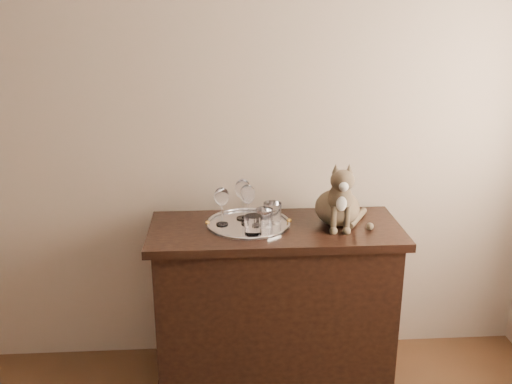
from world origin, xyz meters
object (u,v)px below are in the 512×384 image
sideboard (274,306)px  cat (338,191)px  tumbler_c (272,213)px  tumbler_b (253,225)px  wine_glass_b (243,199)px  wine_glass_d (247,204)px  tray (249,225)px  tumbler_a (264,218)px  wine_glass_c (222,206)px

sideboard → cat: cat is taller
sideboard → tumbler_c: bearing=104.7°
tumbler_b → cat: size_ratio=0.27×
sideboard → wine_glass_b: (-0.15, 0.10, 0.53)m
wine_glass_d → cat: 0.43m
tray → tumbler_a: bearing=-26.7°
tray → wine_glass_d: 0.10m
tumbler_a → tumbler_c: tumbler_c is taller
tumbler_c → wine_glass_c: bearing=-176.1°
tumbler_a → tumbler_b: size_ratio=0.98×
sideboard → wine_glass_b: 0.56m
wine_glass_b → tumbler_a: 0.16m
cat → tumbler_c: bearing=-178.9°
wine_glass_c → tumbler_c: wine_glass_c is taller
wine_glass_c → tumbler_b: (0.14, -0.13, -0.05)m
tumbler_a → wine_glass_b: bearing=131.4°
sideboard → wine_glass_d: wine_glass_d is taller
wine_glass_b → tumbler_b: 0.21m
tumbler_b → tumbler_c: 0.18m
tumbler_c → cat: (0.31, -0.02, 0.11)m
sideboard → wine_glass_c: 0.58m
sideboard → tray: size_ratio=3.00×
wine_glass_b → tumbler_a: size_ratio=2.30×
sideboard → cat: (0.30, 0.02, 0.59)m
tray → wine_glass_b: (-0.02, 0.07, 0.10)m
wine_glass_b → wine_glass_c: size_ratio=1.08×
wine_glass_c → tumbler_b: bearing=-42.1°
wine_glass_d → tumbler_c: bearing=5.8°
tray → wine_glass_b: size_ratio=1.98×
wine_glass_b → wine_glass_d: (0.02, -0.07, -0.00)m
tumbler_a → tumbler_b: tumbler_b is taller
tray → wine_glass_d: bearing=146.3°
tray → tumbler_a: (0.07, -0.04, 0.05)m
wine_glass_b → tumbler_c: size_ratio=2.06×
sideboard → cat: 0.66m
tumbler_c → sideboard: bearing=-75.3°
tumbler_a → cat: bearing=5.5°
tray → wine_glass_c: bearing=-179.4°
wine_glass_d → cat: (0.43, -0.01, 0.06)m
tray → tumbler_a: size_ratio=4.57×
tray → cat: (0.42, -0.00, 0.16)m
tumbler_a → cat: size_ratio=0.27×
tray → tumbler_b: size_ratio=4.49×
sideboard → wine_glass_c: wine_glass_c is taller
wine_glass_d → tumbler_a: 0.10m
sideboard → tumbler_c: tumbler_c is taller
tray → tumbler_b: 0.14m
tumbler_b → cat: cat is taller
wine_glass_c → cat: (0.55, -0.00, 0.06)m
sideboard → tumbler_a: size_ratio=13.70×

